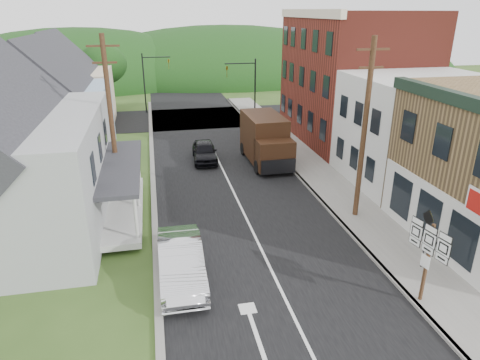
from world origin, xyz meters
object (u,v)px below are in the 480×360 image
delivery_van (266,140)px  route_sign_cluster (428,252)px  silver_sedan (181,262)px  warning_sign (427,231)px  dark_sedan (205,152)px

delivery_van → route_sign_cluster: (1.59, -16.18, 0.49)m
delivery_van → route_sign_cluster: 16.26m
silver_sedan → warning_sign: warning_sign is taller
dark_sedan → route_sign_cluster: bearing=-69.0°
route_sign_cluster → silver_sedan: bearing=148.1°
silver_sedan → delivery_van: 14.66m
dark_sedan → route_sign_cluster: size_ratio=1.32×
route_sign_cluster → warning_sign: route_sign_cluster is taller
route_sign_cluster → dark_sedan: bearing=97.3°
dark_sedan → delivery_van: delivery_van is taller
delivery_van → warning_sign: 14.52m
silver_sedan → route_sign_cluster: route_sign_cluster is taller
dark_sedan → delivery_van: (4.12, -1.26, 0.98)m
dark_sedan → delivery_van: size_ratio=0.69×
silver_sedan → dark_sedan: (2.72, 14.20, -0.11)m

